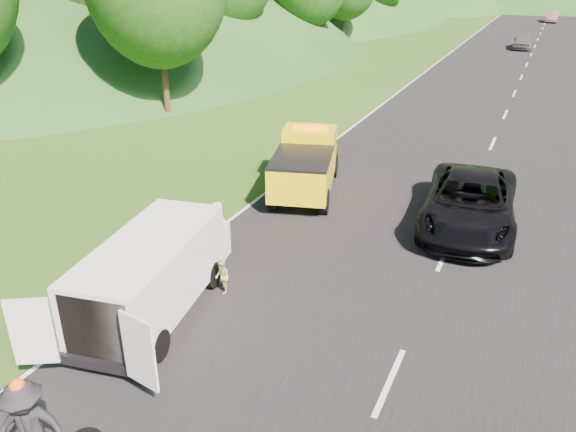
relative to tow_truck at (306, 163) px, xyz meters
The scene contains 12 objects.
ground 7.39m from the tow_truck, 68.96° to the right, with size 320.00×320.00×0.00m, color #38661E.
road_surface 33.67m from the tow_truck, 80.38° to the left, with size 14.00×200.00×0.02m, color black.
tree_line_left 55.66m from the tow_truck, 107.12° to the left, with size 14.00×140.00×14.00m, color #29601C, non-canonical shape.
hills_backdrop 128.21m from the tow_truck, 85.92° to the left, with size 201.00×288.60×44.00m, color #2D5B23, non-canonical shape.
tow_truck is the anchor object (origin of this frame).
white_van 8.75m from the tow_truck, 91.11° to the right, with size 3.39×6.05×2.04m.
woman 5.67m from the tow_truck, 93.17° to the right, with size 0.60×0.44×1.65m, color silver.
child 7.45m from the tow_truck, 83.80° to the right, with size 0.45×0.35×0.92m, color tan.
suitcase 7.73m from the tow_truck, 110.64° to the right, with size 0.34×0.19×0.54m, color #645D4B.
passing_suv 6.03m from the tow_truck, ahead, with size 2.77×6.01×1.67m, color black.
dist_car_a 43.00m from the tow_truck, 83.86° to the left, with size 1.73×4.30×1.46m, color #4C4B50.
dist_car_b 72.36m from the tow_truck, 84.95° to the left, with size 1.52×4.37×1.44m, color brown.
Camera 1 is at (4.88, -11.03, 7.83)m, focal length 35.00 mm.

